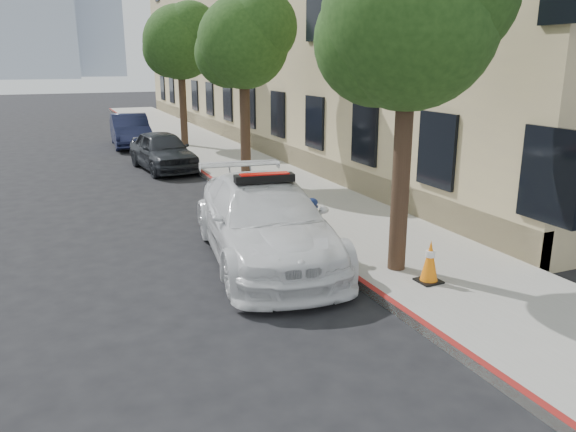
% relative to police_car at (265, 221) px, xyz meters
% --- Properties ---
extents(ground, '(120.00, 120.00, 0.00)m').
position_rel_police_car_xyz_m(ground, '(-1.10, 0.30, -0.76)').
color(ground, black).
rests_on(ground, ground).
extents(sidewalk, '(3.20, 50.00, 0.15)m').
position_rel_police_car_xyz_m(sidewalk, '(2.50, 10.30, -0.69)').
color(sidewalk, gray).
rests_on(sidewalk, ground).
extents(curb_strip, '(0.12, 50.00, 0.15)m').
position_rel_police_car_xyz_m(curb_strip, '(0.96, 10.30, -0.69)').
color(curb_strip, maroon).
rests_on(curb_strip, ground).
extents(building, '(8.00, 36.00, 10.00)m').
position_rel_police_car_xyz_m(building, '(8.10, 15.30, 4.24)').
color(building, '#CCB882').
rests_on(building, ground).
extents(tree_near, '(2.92, 2.82, 5.62)m').
position_rel_police_car_xyz_m(tree_near, '(1.83, -1.71, 3.51)').
color(tree_near, black).
rests_on(tree_near, sidewalk).
extents(tree_mid, '(2.77, 2.64, 5.43)m').
position_rel_police_car_xyz_m(tree_mid, '(1.83, 6.29, 3.40)').
color(tree_mid, black).
rests_on(tree_mid, sidewalk).
extents(tree_far, '(3.10, 3.00, 5.81)m').
position_rel_police_car_xyz_m(tree_far, '(1.83, 14.29, 3.63)').
color(tree_far, black).
rests_on(tree_far, sidewalk).
extents(police_car, '(2.79, 5.46, 1.67)m').
position_rel_police_car_xyz_m(police_car, '(0.00, 0.00, 0.00)').
color(police_car, white).
rests_on(police_car, ground).
extents(parked_car_mid, '(1.98, 4.05, 1.33)m').
position_rel_police_car_xyz_m(parked_car_mid, '(0.00, 9.80, -0.10)').
color(parked_car_mid, '#202329').
rests_on(parked_car_mid, ground).
extents(parked_car_far, '(1.68, 4.29, 1.39)m').
position_rel_police_car_xyz_m(parked_car_far, '(-0.23, 15.88, -0.06)').
color(parked_car_far, '#161A38').
rests_on(parked_car_far, ground).
extents(fire_hydrant, '(0.33, 0.31, 0.80)m').
position_rel_police_car_xyz_m(fire_hydrant, '(1.25, 0.58, -0.22)').
color(fire_hydrant, silver).
rests_on(fire_hydrant, sidewalk).
extents(traffic_cone, '(0.38, 0.38, 0.71)m').
position_rel_police_car_xyz_m(traffic_cone, '(1.93, -2.44, -0.26)').
color(traffic_cone, black).
rests_on(traffic_cone, sidewalk).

